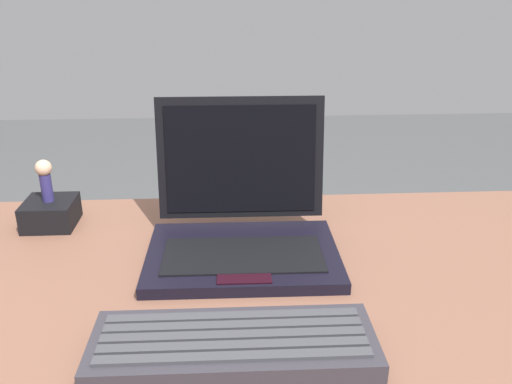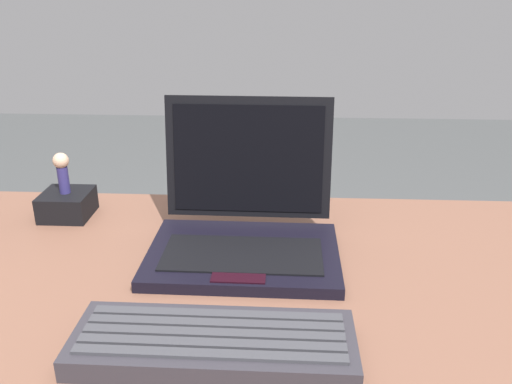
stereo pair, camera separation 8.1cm
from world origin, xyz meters
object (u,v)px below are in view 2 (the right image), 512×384
Objects in this scene: laptop_front at (245,224)px; figurine at (62,169)px; external_keyboard at (214,343)px; figurine_stand at (67,204)px.

laptop_front is 3.94× the size of figurine.
external_keyboard is 4.38× the size of figurine.
figurine_stand is (-0.33, 0.39, 0.01)m from external_keyboard.
figurine is (0.00, 0.00, 0.07)m from figurine_stand.
external_keyboard is (-0.02, -0.27, -0.03)m from laptop_front.
laptop_front is 0.90× the size of external_keyboard.
figurine_stand is at bearing 130.50° from external_keyboard.
external_keyboard is at bearing -49.50° from figurine.
external_keyboard is 0.51m from figurine_stand.
external_keyboard is 0.52m from figurine.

